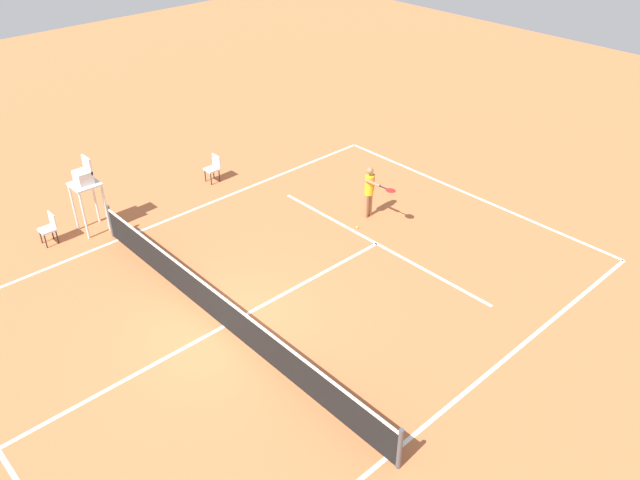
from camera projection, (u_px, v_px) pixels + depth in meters
ground_plane at (225, 326)px, 16.15m from camera, size 60.00×60.00×0.00m
court_lines at (224, 326)px, 16.15m from camera, size 11.02×20.40×0.01m
tennis_net at (223, 311)px, 15.89m from camera, size 11.62×0.10×1.07m
player_serving at (370, 188)px, 20.11m from camera, size 1.30×0.51×1.74m
tennis_ball at (357, 227)px, 20.08m from camera, size 0.07×0.07×0.07m
umpire_chair at (85, 183)px, 19.17m from camera, size 0.80×0.80×2.41m
courtside_chair_near at (49, 227)px, 19.12m from camera, size 0.44×0.46×0.95m
courtside_chair_mid at (213, 167)px, 22.48m from camera, size 0.44×0.46×0.95m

